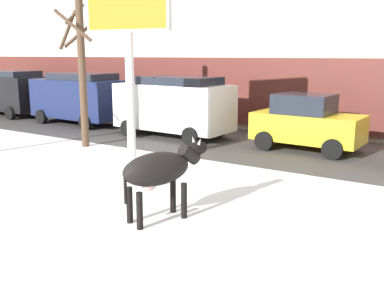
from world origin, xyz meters
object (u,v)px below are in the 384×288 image
Objects in this scene: pedestrian_near_billboard at (294,113)px; pedestrian_by_cars at (192,105)px; car_yellow_hatchback at (307,122)px; car_white_van at (174,105)px; billboard at (128,10)px; car_navy_van at (79,97)px; cow_black at (160,170)px; bare_tree_left_lot at (81,60)px; car_black_van at (9,91)px.

pedestrian_by_cars is at bearing 180.00° from pedestrian_near_billboard.
pedestrian_by_cars is at bearing 158.20° from car_yellow_hatchback.
car_white_van is 2.70× the size of pedestrian_near_billboard.
billboard is at bearing -126.26° from car_yellow_hatchback.
car_navy_van is 2.70× the size of pedestrian_near_billboard.
pedestrian_near_billboard is (9.20, 2.62, -0.36)m from car_navy_van.
car_white_van reaches higher than car_yellow_hatchback.
car_yellow_hatchback is at bearing -61.28° from pedestrian_near_billboard.
billboard is (-3.21, 2.91, 3.32)m from cow_black.
billboard reaches higher than car_navy_van.
pedestrian_by_cars is at bearing 109.91° from billboard.
billboard is at bearing -106.66° from pedestrian_near_billboard.
car_black_van is at bearing 159.00° from bare_tree_left_lot.
car_black_van is at bearing 159.11° from billboard.
car_navy_van is at bearing 138.72° from bare_tree_left_lot.
billboard is 3.21× the size of pedestrian_by_cars.
pedestrian_by_cars is at bearing 109.61° from car_white_van.
cow_black is at bearing -92.14° from car_yellow_hatchback.
car_navy_van reaches higher than cow_black.
cow_black is at bearing -56.50° from car_white_van.
car_black_van is at bearing 153.91° from cow_black.
car_yellow_hatchback is at bearing -21.80° from pedestrian_by_cars.
billboard is 3.65m from bare_tree_left_lot.
car_black_van is 10.04m from pedestrian_by_cars.
pedestrian_by_cars is (-1.02, 2.86, -0.36)m from car_white_van.
billboard is 8.40m from pedestrian_by_cars.
pedestrian_near_billboard is 1.00× the size of pedestrian_by_cars.
bare_tree_left_lot is at bearing -151.75° from car_yellow_hatchback.
car_navy_van is at bearing 146.90° from billboard.
pedestrian_near_billboard is at bearing 37.30° from car_white_van.
bare_tree_left_lot is at bearing -21.00° from car_black_van.
pedestrian_by_cars is (-4.77, 0.00, 0.00)m from pedestrian_near_billboard.
billboard is 6.81m from car_yellow_hatchback.
bare_tree_left_lot is (-6.66, -3.58, 2.01)m from car_yellow_hatchback.
pedestrian_near_billboard is 0.32× the size of bare_tree_left_lot.
pedestrian_near_billboard is (-1.05, 10.12, -0.11)m from cow_black.
cow_black is at bearing -36.17° from car_navy_van.
car_white_van is at bearing -2.47° from car_navy_van.
cow_black is at bearing -60.08° from pedestrian_by_cars.
car_black_van is 10.74m from car_white_van.
car_black_van reaches higher than pedestrian_by_cars.
bare_tree_left_lot is (3.87, -3.40, 1.70)m from car_navy_van.
billboard is 1.19× the size of car_black_van.
billboard is at bearing -69.89° from car_white_van.
car_white_van is 4.73m from pedestrian_near_billboard.
pedestrian_by_cars reaches higher than cow_black.
car_yellow_hatchback is (0.29, 7.67, -0.07)m from cow_black.
car_white_van is (-4.80, 7.26, 0.25)m from cow_black.
car_yellow_hatchback reaches higher than cow_black.
pedestrian_by_cars is at bearing 30.65° from car_navy_van.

